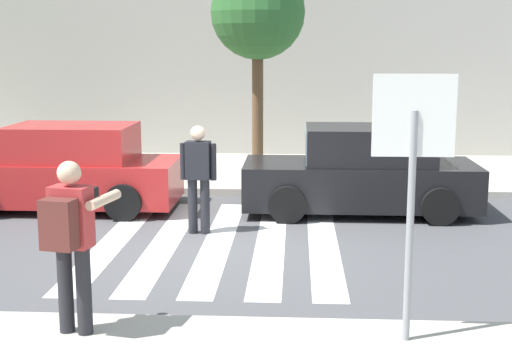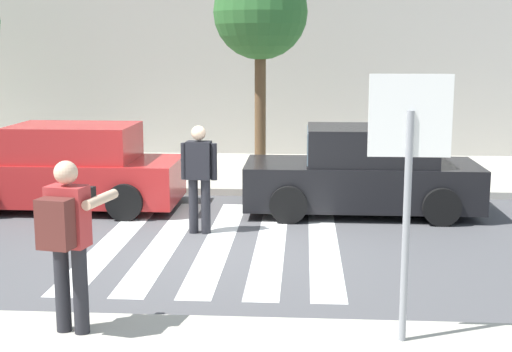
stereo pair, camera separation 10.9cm
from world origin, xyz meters
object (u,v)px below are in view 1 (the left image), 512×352
at_px(stop_sign, 413,149).
at_px(photographer_with_backpack, 71,233).
at_px(parked_car_red, 67,170).
at_px(pedestrian_crossing, 198,173).
at_px(parked_car_black, 362,173).
at_px(street_tree_center, 258,14).

bearing_deg(stop_sign, photographer_with_backpack, -179.18).
relative_size(photographer_with_backpack, parked_car_red, 0.42).
bearing_deg(pedestrian_crossing, photographer_with_backpack, -98.14).
height_order(pedestrian_crossing, parked_car_red, pedestrian_crossing).
distance_m(parked_car_black, street_tree_center, 4.35).
height_order(stop_sign, pedestrian_crossing, stop_sign).
distance_m(photographer_with_backpack, street_tree_center, 9.05).
height_order(pedestrian_crossing, parked_car_black, pedestrian_crossing).
relative_size(pedestrian_crossing, street_tree_center, 0.38).
height_order(stop_sign, street_tree_center, street_tree_center).
bearing_deg(parked_car_red, stop_sign, -48.82).
relative_size(pedestrian_crossing, parked_car_black, 0.42).
bearing_deg(street_tree_center, pedestrian_crossing, -99.61).
bearing_deg(street_tree_center, stop_sign, -77.47).
height_order(parked_car_red, parked_car_black, same).
xyz_separation_m(photographer_with_backpack, parked_car_red, (-2.00, 6.04, -0.44)).
relative_size(stop_sign, parked_car_black, 0.62).
xyz_separation_m(stop_sign, pedestrian_crossing, (-2.61, 4.38, -1.02)).
xyz_separation_m(pedestrian_crossing, parked_car_red, (-2.63, 1.61, -0.25)).
bearing_deg(photographer_with_backpack, parked_car_red, 108.31).
relative_size(stop_sign, street_tree_center, 0.57).
distance_m(stop_sign, photographer_with_backpack, 3.35).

